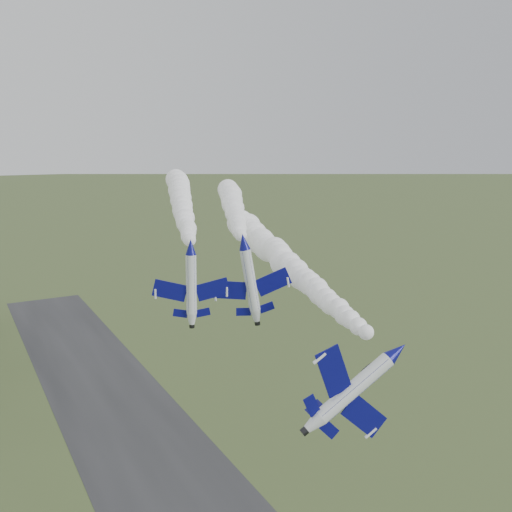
# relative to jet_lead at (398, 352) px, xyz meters

# --- Properties ---
(runway) EXTENTS (24.00, 260.00, 0.04)m
(runway) POSITION_rel_jet_lead_xyz_m (-12.69, 34.80, -33.06)
(runway) COLOR #2A2A2C
(runway) RESTS_ON ground
(jet_lead) EXTENTS (7.08, 14.34, 9.85)m
(jet_lead) POSITION_rel_jet_lead_xyz_m (0.00, 0.00, 0.00)
(jet_lead) COLOR white
(smoke_trail_jet_lead) EXTENTS (14.57, 61.06, 5.44)m
(smoke_trail_jet_lead) POSITION_rel_jet_lead_xyz_m (6.89, 33.44, 2.54)
(smoke_trail_jet_lead) COLOR white
(jet_pair_left) EXTENTS (10.05, 11.55, 2.95)m
(jet_pair_left) POSITION_rel_jet_lead_xyz_m (-12.82, 25.10, 8.27)
(jet_pair_left) COLOR white
(smoke_trail_jet_pair_left) EXTENTS (29.94, 68.29, 5.16)m
(smoke_trail_jet_pair_left) POSITION_rel_jet_lead_xyz_m (0.09, 61.13, 10.36)
(smoke_trail_jet_pair_left) COLOR white
(jet_pair_right) EXTENTS (10.98, 12.77, 3.56)m
(jet_pair_right) POSITION_rel_jet_lead_xyz_m (-4.90, 25.51, 8.25)
(jet_pair_right) COLOR white
(smoke_trail_jet_pair_right) EXTENTS (29.09, 61.51, 5.12)m
(smoke_trail_jet_pair_right) POSITION_rel_jet_lead_xyz_m (9.68, 57.92, 9.20)
(smoke_trail_jet_pair_right) COLOR white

